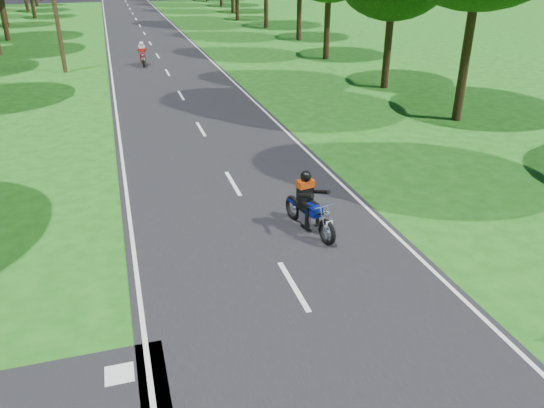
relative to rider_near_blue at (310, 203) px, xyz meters
name	(u,v)px	position (x,y,z in m)	size (l,w,h in m)	color
ground	(328,344)	(-1.22, -4.33, -0.84)	(160.00, 160.00, 0.00)	#1A5012
main_road	(140,26)	(-1.22, 45.67, -0.83)	(7.00, 140.00, 0.02)	black
road_markings	(140,28)	(-1.36, 43.80, -0.81)	(7.40, 140.00, 0.01)	silver
telegraph_pole	(54,2)	(-7.22, 23.67, 3.24)	(1.20, 0.26, 8.00)	#382616
rider_near_blue	(310,203)	(0.00, 0.00, 0.00)	(0.65, 1.96, 1.63)	navy
rider_far_red	(142,54)	(-2.46, 24.34, -0.07)	(0.60, 1.79, 1.50)	#A80C27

